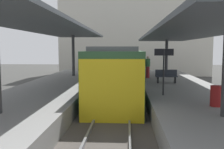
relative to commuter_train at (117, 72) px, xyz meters
name	(u,v)px	position (x,y,z in m)	size (l,w,h in m)	color
ground_plane	(115,110)	(0.00, -3.00, -1.73)	(80.00, 80.00, 0.00)	#383835
platform_left	(44,100)	(-3.80, -3.00, -1.23)	(4.40, 28.00, 1.00)	gray
platform_right	(188,101)	(3.80, -3.00, -1.23)	(4.40, 28.00, 1.00)	gray
track_ballast	(115,108)	(0.00, -3.00, -1.63)	(3.20, 28.00, 0.20)	#4C4742
rail_near_side	(102,105)	(-0.72, -3.00, -1.46)	(0.08, 28.00, 0.14)	slate
rail_far_side	(129,105)	(0.72, -3.00, -1.46)	(0.08, 28.00, 0.14)	slate
commuter_train	(117,72)	(0.00, 0.00, 0.00)	(2.78, 12.37, 3.10)	#2D5633
canopy_left	(50,28)	(-3.80, -1.60, 2.64)	(4.18, 21.00, 3.50)	#333335
canopy_right	(184,35)	(3.80, -1.60, 2.27)	(4.18, 21.00, 3.11)	#333335
platform_bench	(166,76)	(3.17, 0.47, -0.26)	(1.40, 0.41, 0.86)	black
platform_sign	(164,61)	(2.35, -4.07, 0.90)	(0.90, 0.08, 2.21)	#262628
litter_bin	(216,96)	(4.04, -6.39, -0.33)	(0.44, 0.44, 0.80)	maroon
passenger_near_bench	(148,66)	(2.20, 3.37, 0.14)	(0.36, 0.36, 1.68)	maroon
station_building_backdrop	(134,31)	(1.49, 17.00, 3.77)	(18.00, 6.00, 11.00)	beige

